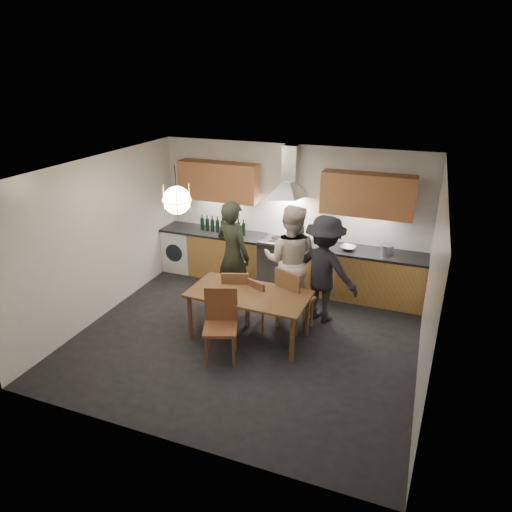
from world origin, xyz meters
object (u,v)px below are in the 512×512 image
(person_mid, at_px, (291,261))
(wine_bottles, at_px, (223,225))
(mixing_bowl, at_px, (348,248))
(dining_table, at_px, (249,298))
(chair_front, at_px, (221,319))
(person_left, at_px, (233,255))
(chair_back_left, at_px, (236,294))
(person_right, at_px, (324,270))
(stock_pot, at_px, (387,249))

(person_mid, relative_size, wine_bottles, 2.00)
(person_mid, distance_m, mixing_bowl, 1.20)
(dining_table, distance_m, chair_front, 0.62)
(chair_front, height_order, mixing_bowl, chair_front)
(dining_table, height_order, person_mid, person_mid)
(chair_front, relative_size, person_left, 0.55)
(chair_back_left, relative_size, wine_bottles, 0.99)
(wine_bottles, bearing_deg, person_mid, -30.07)
(person_right, height_order, stock_pot, person_right)
(chair_front, relative_size, person_right, 0.58)
(dining_table, relative_size, person_mid, 0.96)
(dining_table, xyz_separation_m, chair_front, (-0.19, -0.59, -0.08))
(dining_table, bearing_deg, person_right, 47.37)
(dining_table, bearing_deg, person_left, 127.53)
(dining_table, bearing_deg, chair_front, -106.12)
(dining_table, distance_m, stock_pot, 2.63)
(chair_back_left, relative_size, chair_front, 0.91)
(chair_back_left, xyz_separation_m, wine_bottles, (-0.95, 1.61, 0.52))
(person_mid, bearing_deg, chair_front, 67.37)
(person_left, bearing_deg, mixing_bowl, -129.27)
(person_left, bearing_deg, dining_table, 146.70)
(chair_back_left, distance_m, person_left, 0.76)
(chair_front, distance_m, wine_bottles, 2.76)
(mixing_bowl, xyz_separation_m, stock_pot, (0.65, 0.05, 0.04))
(mixing_bowl, bearing_deg, chair_front, -118.09)
(chair_front, distance_m, person_mid, 1.67)
(person_left, xyz_separation_m, person_right, (1.54, 0.05, -0.05))
(dining_table, height_order, chair_back_left, chair_back_left)
(chair_front, height_order, wine_bottles, wine_bottles)
(person_mid, bearing_deg, mixing_bowl, -133.28)
(mixing_bowl, bearing_deg, person_mid, -130.03)
(chair_front, bearing_deg, mixing_bowl, 41.98)
(chair_front, relative_size, wine_bottles, 1.08)
(stock_pot, bearing_deg, mixing_bowl, -175.23)
(person_left, height_order, stock_pot, person_left)
(mixing_bowl, height_order, stock_pot, stock_pot)
(dining_table, height_order, person_left, person_left)
(person_left, relative_size, person_mid, 0.99)
(dining_table, xyz_separation_m, chair_back_left, (-0.34, 0.30, -0.13))
(chair_front, bearing_deg, wine_bottles, 93.85)
(chair_back_left, relative_size, person_mid, 0.49)
(person_mid, xyz_separation_m, person_right, (0.56, -0.03, -0.06))
(dining_table, xyz_separation_m, person_left, (-0.63, 0.88, 0.27))
(stock_pot, bearing_deg, person_left, -156.31)
(chair_back_left, height_order, person_mid, person_mid)
(person_left, xyz_separation_m, person_mid, (0.98, 0.08, 0.01))
(person_right, bearing_deg, stock_pot, -114.94)
(stock_pot, bearing_deg, wine_bottles, -179.63)
(person_left, bearing_deg, chair_front, 127.71)
(person_mid, height_order, person_right, person_mid)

